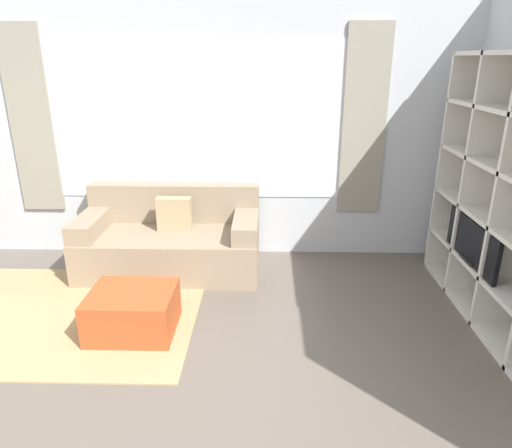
% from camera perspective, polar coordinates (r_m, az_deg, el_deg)
% --- Properties ---
extents(wall_back, '(6.82, 0.11, 2.70)m').
position_cam_1_polar(wall_back, '(4.89, -7.35, 11.55)').
color(wall_back, silver).
rests_on(wall_back, ground_plane).
extents(area_rug, '(2.45, 1.73, 0.01)m').
position_cam_1_polar(area_rug, '(4.33, -23.92, -10.29)').
color(area_rug, tan).
rests_on(area_rug, ground_plane).
extents(couch_main, '(1.79, 0.87, 0.82)m').
position_cam_1_polar(couch_main, '(4.76, -10.57, -2.10)').
color(couch_main, gray).
rests_on(couch_main, ground_plane).
extents(ottoman, '(0.66, 0.56, 0.35)m').
position_cam_1_polar(ottoman, '(3.80, -15.13, -10.57)').
color(ottoman, '#B74C23').
rests_on(ottoman, ground_plane).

